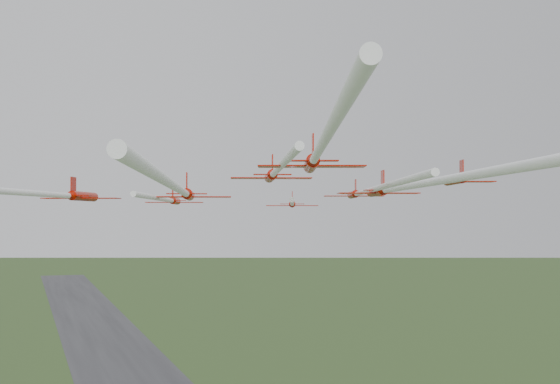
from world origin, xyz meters
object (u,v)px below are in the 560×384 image
object	(u,v)px
jet_row4_left	(181,190)
jet_row2_left	(168,200)
jet_lead	(292,203)
jet_row4_right	(410,186)
jet_row3_left	(35,193)
jet_row3_right	(482,175)
jet_row2_right	(367,191)
jet_row3_mid	(275,172)
jet_trail_solo	(317,154)

from	to	relation	value
jet_row4_left	jet_row2_left	bearing A→B (deg)	95.70
jet_lead	jet_row4_right	bearing A→B (deg)	-76.50
jet_row3_left	jet_row3_right	xyz separation A→B (m)	(45.73, -11.95, 2.06)
jet_row2_left	jet_row2_right	size ratio (longest dim) A/B	0.73
jet_lead	jet_row2_right	bearing A→B (deg)	-66.31
jet_row2_right	jet_row4_left	bearing A→B (deg)	-129.95
jet_row3_mid	jet_trail_solo	size ratio (longest dim) A/B	0.91
jet_row3_left	jet_lead	bearing A→B (deg)	50.23
jet_row4_left	jet_trail_solo	size ratio (longest dim) A/B	1.24
jet_lead	jet_trail_solo	size ratio (longest dim) A/B	0.84
jet_row2_right	jet_row3_right	world-z (taller)	jet_row3_right
jet_row2_right	jet_trail_solo	xyz separation A→B (m)	(-16.73, -27.38, 1.94)
jet_row2_right	jet_trail_solo	bearing A→B (deg)	-102.54
jet_row2_right	jet_row2_left	bearing A→B (deg)	161.87
jet_lead	jet_row3_mid	distance (m)	25.33
jet_lead	jet_row4_right	size ratio (longest dim) A/B	0.71
jet_lead	jet_row3_mid	size ratio (longest dim) A/B	0.93
jet_row3_left	jet_trail_solo	world-z (taller)	jet_trail_solo
jet_lead	jet_trail_solo	bearing A→B (deg)	-87.86
jet_row3_right	jet_trail_solo	xyz separation A→B (m)	(-25.79, -17.56, 0.37)
jet_trail_solo	jet_row2_left	bearing A→B (deg)	113.72
jet_row3_left	jet_row4_left	world-z (taller)	jet_row3_left
jet_row4_right	jet_trail_solo	distance (m)	12.02
jet_row3_mid	jet_row2_left	bearing A→B (deg)	132.39
jet_row3_left	jet_row4_right	world-z (taller)	jet_row4_right
jet_row2_left	jet_row4_left	bearing A→B (deg)	-82.27
jet_row2_left	jet_row3_right	size ratio (longest dim) A/B	0.82
jet_row4_right	jet_row4_left	bearing A→B (deg)	175.02
jet_row3_left	jet_row4_left	distance (m)	20.85
jet_row2_left	jet_row3_left	xyz separation A→B (m)	(-16.23, -13.27, 0.37)
jet_row2_right	jet_row4_right	world-z (taller)	jet_row2_right
jet_row3_right	jet_row4_right	bearing A→B (deg)	-121.83
jet_lead	jet_trail_solo	world-z (taller)	jet_trail_solo
jet_row2_left	jet_trail_solo	bearing A→B (deg)	-69.31
jet_row3_left	jet_row4_right	distance (m)	39.08
jet_row3_right	jet_row4_left	distance (m)	34.22
jet_row2_left	jet_row3_right	bearing A→B (deg)	-24.80
jet_row2_right	jet_row3_right	distance (m)	13.46
jet_lead	jet_row3_right	world-z (taller)	jet_row3_right
jet_lead	jet_trail_solo	distance (m)	51.17
jet_row2_right	jet_row4_left	xyz separation A→B (m)	(-24.70, -14.94, -0.56)
jet_trail_solo	jet_row3_right	bearing A→B (deg)	53.01
jet_trail_solo	jet_row2_right	bearing A→B (deg)	77.34
jet_row3_left	jet_row3_mid	bearing A→B (deg)	12.86
jet_row3_right	jet_row4_left	xyz separation A→B (m)	(-33.77, -5.12, -2.13)
jet_lead	jet_row3_left	distance (m)	39.99
jet_row2_right	jet_row3_mid	xyz separation A→B (m)	(-11.69, -1.62, 1.93)
jet_row4_left	jet_row4_right	size ratio (longest dim) A/B	1.04
jet_lead	jet_row3_left	bearing A→B (deg)	-131.84
jet_row3_mid	jet_trail_solo	distance (m)	26.25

